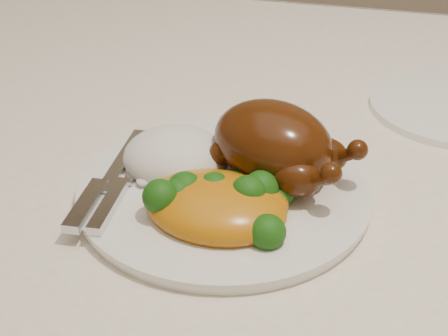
# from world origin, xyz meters

# --- Properties ---
(dining_table) EXTENTS (1.60, 0.90, 0.76)m
(dining_table) POSITION_xyz_m (0.00, 0.00, 0.67)
(dining_table) COLOR brown
(dining_table) RESTS_ON floor
(tablecloth) EXTENTS (1.73, 1.03, 0.18)m
(tablecloth) POSITION_xyz_m (0.00, 0.00, 0.74)
(tablecloth) COLOR white
(tablecloth) RESTS_ON dining_table
(dinner_plate) EXTENTS (0.31, 0.31, 0.01)m
(dinner_plate) POSITION_xyz_m (-0.13, -0.13, 0.77)
(dinner_plate) COLOR white
(dinner_plate) RESTS_ON tablecloth
(roast_chicken) EXTENTS (0.17, 0.14, 0.08)m
(roast_chicken) POSITION_xyz_m (-0.09, -0.10, 0.82)
(roast_chicken) COLOR #4D2008
(roast_chicken) RESTS_ON dinner_plate
(rice_mound) EXTENTS (0.12, 0.11, 0.06)m
(rice_mound) POSITION_xyz_m (-0.19, -0.11, 0.79)
(rice_mound) COLOR white
(rice_mound) RESTS_ON dinner_plate
(mac_and_cheese) EXTENTS (0.14, 0.12, 0.05)m
(mac_and_cheese) POSITION_xyz_m (-0.12, -0.18, 0.79)
(mac_and_cheese) COLOR orange
(mac_and_cheese) RESTS_ON dinner_plate
(cutlery) EXTENTS (0.04, 0.19, 0.01)m
(cutlery) POSITION_xyz_m (-0.24, -0.18, 0.79)
(cutlery) COLOR #BBBCC3
(cutlery) RESTS_ON dinner_plate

